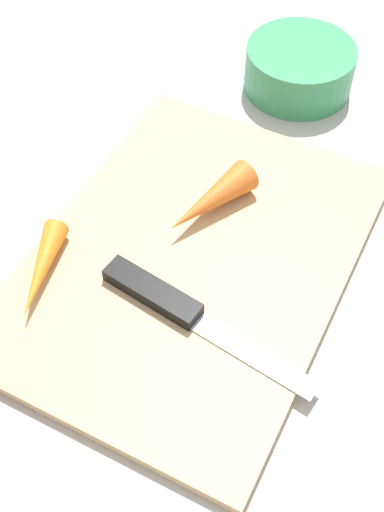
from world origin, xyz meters
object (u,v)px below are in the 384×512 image
carrot_short (41,270)px  small_bowl (299,68)px  knife (165,300)px  cutting_board (192,260)px  carrot_long (209,201)px

carrot_short → small_bowl: size_ratio=0.81×
knife → small_bowl: small_bowl is taller
cutting_board → carrot_long: carrot_long is taller
cutting_board → knife: 0.06m
knife → carrot_short: 0.11m
carrot_short → knife: bearing=85.0°
cutting_board → carrot_long: 0.06m
carrot_short → small_bowl: (-0.35, 0.09, 0.00)m
cutting_board → small_bowl: 0.27m
cutting_board → carrot_short: carrot_short is taller
cutting_board → carrot_short: 0.13m
carrot_long → small_bowl: small_bowl is taller
cutting_board → knife: size_ratio=1.79×
carrot_long → small_bowl: size_ratio=0.82×
cutting_board → knife: bearing=3.3°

